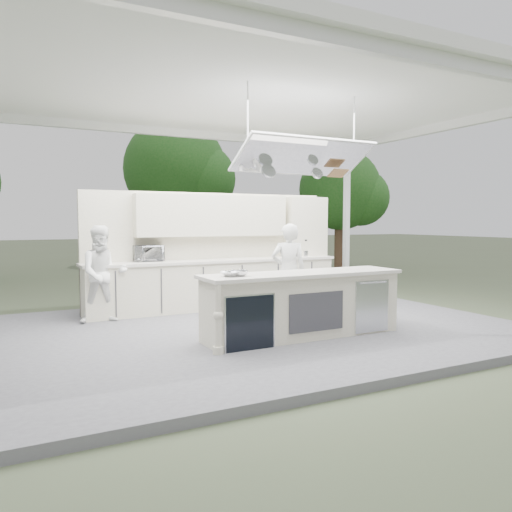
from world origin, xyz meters
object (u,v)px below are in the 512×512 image
demo_island (302,304)px  head_chef (289,271)px  back_counter (216,284)px  sous_chef (103,274)px

demo_island → head_chef: size_ratio=1.88×
back_counter → head_chef: (0.71, -1.54, 0.35)m
back_counter → sous_chef: size_ratio=3.12×
demo_island → back_counter: 2.82m
demo_island → head_chef: bearing=67.2°
head_chef → demo_island: bearing=91.4°
demo_island → back_counter: bearing=93.6°
head_chef → sous_chef: bearing=2.6°
demo_island → sous_chef: (-2.39, 2.43, 0.34)m
back_counter → demo_island: bearing=-86.4°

